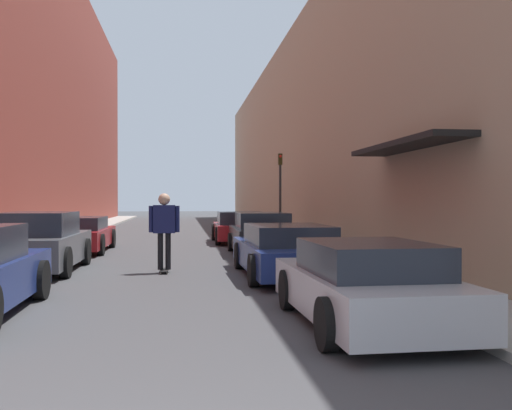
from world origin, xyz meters
TOP-DOWN VIEW (x-y plane):
  - ground at (0.00, 21.57)m, footprint 118.63×118.63m
  - curb_strip_left at (-4.80, 26.96)m, footprint 1.80×53.92m
  - curb_strip_right at (4.80, 26.96)m, footprint 1.80×53.92m
  - building_row_left at (-7.70, 26.96)m, footprint 4.90×53.92m
  - building_row_right at (7.70, 26.96)m, footprint 4.90×53.92m
  - parked_car_left_1 at (-2.91, 11.77)m, footprint 1.89×4.25m
  - parked_car_left_2 at (-2.91, 16.98)m, footprint 1.99×4.63m
  - parked_car_right_0 at (2.96, 5.11)m, footprint 1.87×4.04m
  - parked_car_right_1 at (2.80, 10.17)m, footprint 2.04×4.76m
  - parked_car_right_2 at (2.94, 15.27)m, footprint 1.87×4.02m
  - parked_car_right_3 at (2.75, 20.27)m, footprint 2.06×4.17m
  - skateboarder at (0.06, 11.21)m, footprint 0.72×0.78m
  - traffic_light at (4.39, 20.19)m, footprint 0.16×0.22m

SIDE VIEW (x-z plane):
  - ground at x=0.00m, z-range 0.00..0.00m
  - curb_strip_left at x=-4.80m, z-range 0.00..0.12m
  - curb_strip_right at x=4.80m, z-range 0.00..0.12m
  - parked_car_right_0 at x=2.96m, z-range -0.01..1.15m
  - parked_car_left_2 at x=-2.91m, z-range 0.00..1.15m
  - parked_car_right_1 at x=2.80m, z-range -0.01..1.16m
  - parked_car_right_3 at x=2.75m, z-range -0.01..1.23m
  - parked_car_right_2 at x=2.94m, z-range -0.03..1.29m
  - parked_car_left_1 at x=-2.91m, z-range -0.03..1.40m
  - skateboarder at x=0.06m, z-range 0.22..2.10m
  - traffic_light at x=4.39m, z-range 0.53..3.98m
  - building_row_right at x=7.70m, z-range 0.00..10.04m
  - building_row_left at x=-7.70m, z-range 0.00..15.11m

